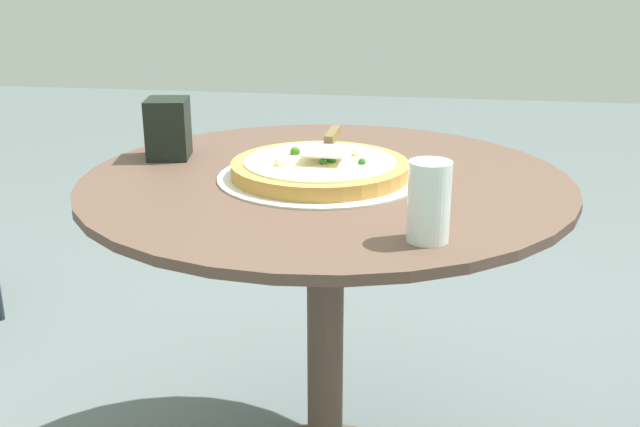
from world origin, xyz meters
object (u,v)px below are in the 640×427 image
at_px(pizza_on_tray, 320,169).
at_px(pizza_server, 329,142).
at_px(patio_table, 325,260).
at_px(napkin_dispenser, 168,128).
at_px(drinking_cup, 429,202).

distance_m(pizza_on_tray, pizza_server, 0.07).
relative_size(patio_table, pizza_on_tray, 2.40).
bearing_deg(pizza_on_tray, pizza_server, 79.51).
xyz_separation_m(pizza_on_tray, pizza_server, (0.01, 0.05, 0.04)).
relative_size(patio_table, napkin_dispenser, 7.62).
xyz_separation_m(pizza_server, drinking_cup, (0.20, -0.36, 0.00)).
xyz_separation_m(patio_table, drinking_cup, (0.20, -0.32, 0.24)).
bearing_deg(pizza_server, pizza_on_tray, -100.49).
bearing_deg(napkin_dispenser, pizza_on_tray, -117.50).
distance_m(patio_table, drinking_cup, 0.45).
xyz_separation_m(pizza_on_tray, napkin_dispenser, (-0.34, 0.11, 0.05)).
bearing_deg(pizza_on_tray, napkin_dispenser, 162.92).
height_order(patio_table, drinking_cup, drinking_cup).
distance_m(patio_table, napkin_dispenser, 0.44).
xyz_separation_m(patio_table, pizza_on_tray, (-0.01, -0.01, 0.19)).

